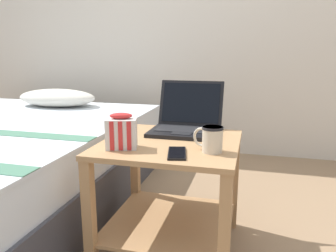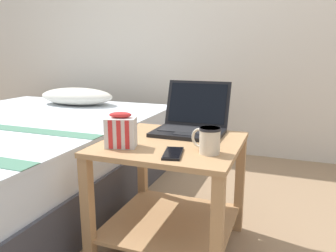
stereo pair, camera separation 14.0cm
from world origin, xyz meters
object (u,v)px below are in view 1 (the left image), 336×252
at_px(mug_front_left, 212,138).
at_px(laptop, 187,122).
at_px(snack_bag, 121,132).
at_px(cell_phone, 177,153).

bearing_deg(mug_front_left, laptop, 117.96).
height_order(mug_front_left, snack_bag, snack_bag).
relative_size(laptop, cell_phone, 2.00).
bearing_deg(snack_bag, cell_phone, -5.57).
bearing_deg(snack_bag, mug_front_left, 6.69).
xyz_separation_m(laptop, snack_bag, (-0.20, -0.35, 0.02)).
distance_m(mug_front_left, cell_phone, 0.15).
distance_m(mug_front_left, snack_bag, 0.37).
relative_size(mug_front_left, cell_phone, 0.76).
bearing_deg(snack_bag, laptop, 60.31).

